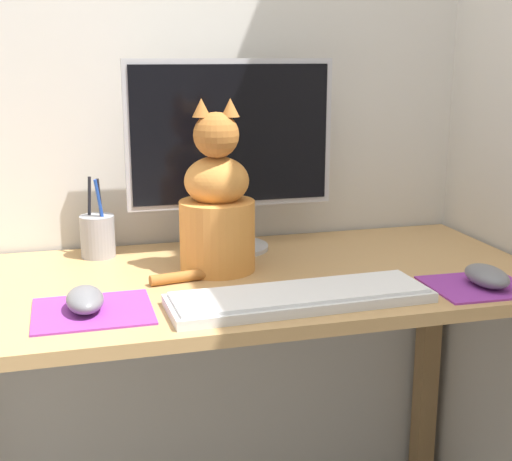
% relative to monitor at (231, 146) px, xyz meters
% --- Properties ---
extents(wall_back, '(7.00, 0.04, 2.50)m').
position_rel_monitor_xyz_m(wall_back, '(-0.05, 0.13, 0.30)').
color(wall_back, beige).
rests_on(wall_back, ground_plane).
extents(desk, '(1.28, 0.59, 0.71)m').
position_rel_monitor_xyz_m(desk, '(-0.05, -0.20, -0.34)').
color(desk, tan).
rests_on(desk, ground_plane).
extents(monitor, '(0.47, 0.17, 0.43)m').
position_rel_monitor_xyz_m(monitor, '(0.00, 0.00, 0.00)').
color(monitor, '#B2B2B7').
rests_on(monitor, desk).
extents(keyboard, '(0.48, 0.16, 0.02)m').
position_rel_monitor_xyz_m(keyboard, '(0.04, -0.39, -0.23)').
color(keyboard, silver).
rests_on(keyboard, desk).
extents(mousepad_left, '(0.21, 0.18, 0.00)m').
position_rel_monitor_xyz_m(mousepad_left, '(-0.33, -0.34, -0.24)').
color(mousepad_left, purple).
rests_on(mousepad_left, desk).
extents(mousepad_right, '(0.19, 0.17, 0.00)m').
position_rel_monitor_xyz_m(mousepad_right, '(0.40, -0.39, -0.24)').
color(mousepad_right, purple).
rests_on(mousepad_right, desk).
extents(computer_mouse_left, '(0.06, 0.11, 0.04)m').
position_rel_monitor_xyz_m(computer_mouse_left, '(-0.34, -0.33, -0.21)').
color(computer_mouse_left, slate).
rests_on(computer_mouse_left, mousepad_left).
extents(computer_mouse_right, '(0.07, 0.11, 0.04)m').
position_rel_monitor_xyz_m(computer_mouse_right, '(0.41, -0.40, -0.21)').
color(computer_mouse_right, slate).
rests_on(computer_mouse_right, mousepad_right).
extents(cat, '(0.24, 0.18, 0.35)m').
position_rel_monitor_xyz_m(cat, '(-0.07, -0.15, -0.11)').
color(cat, '#D6893D').
rests_on(cat, desk).
extents(pen_cup, '(0.08, 0.08, 0.18)m').
position_rel_monitor_xyz_m(pen_cup, '(-0.30, 0.02, -0.19)').
color(pen_cup, '#99999E').
rests_on(pen_cup, desk).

